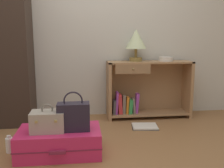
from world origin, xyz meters
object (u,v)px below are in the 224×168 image
object	(u,v)px
bowl	(166,59)
suitcase_large	(60,142)
table_lamp	(136,40)
open_book_on_floor	(145,126)
handbag	(74,116)
bookshelf	(145,90)
bottle	(9,145)
train_case	(48,121)

from	to	relation	value
bowl	suitcase_large	world-z (taller)	bowl
table_lamp	open_book_on_floor	bearing A→B (deg)	-86.26
bowl	handbag	distance (m)	1.65
bookshelf	bottle	size ratio (longest dim) A/B	6.77
table_lamp	handbag	size ratio (longest dim) A/B	1.16
table_lamp	bottle	distance (m)	1.97
bowl	bottle	world-z (taller)	bowl
bottle	open_book_on_floor	world-z (taller)	bottle
table_lamp	suitcase_large	distance (m)	1.69
train_case	bookshelf	bearing A→B (deg)	42.81
bookshelf	bowl	size ratio (longest dim) A/B	6.07
train_case	bottle	world-z (taller)	train_case
suitcase_large	bottle	xyz separation A→B (m)	(-0.47, 0.08, -0.04)
bookshelf	suitcase_large	bearing A→B (deg)	-135.54
handbag	open_book_on_floor	bearing A→B (deg)	37.86
bookshelf	suitcase_large	distance (m)	1.51
train_case	handbag	distance (m)	0.23
suitcase_large	bottle	bearing A→B (deg)	170.22
suitcase_large	bottle	world-z (taller)	suitcase_large
suitcase_large	handbag	distance (m)	0.29
bookshelf	suitcase_large	size ratio (longest dim) A/B	1.48
train_case	open_book_on_floor	world-z (taller)	train_case
table_lamp	bowl	xyz separation A→B (m)	(0.40, -0.05, -0.24)
bookshelf	table_lamp	world-z (taller)	table_lamp
suitcase_large	train_case	xyz separation A→B (m)	(-0.10, -0.03, 0.21)
suitcase_large	open_book_on_floor	size ratio (longest dim) A/B	2.20
bookshelf	bowl	bearing A→B (deg)	-6.75
table_lamp	bowl	world-z (taller)	table_lamp
open_book_on_floor	train_case	bearing A→B (deg)	-148.90
table_lamp	bookshelf	bearing A→B (deg)	-7.33
handbag	bowl	bearing A→B (deg)	41.05
handbag	open_book_on_floor	xyz separation A→B (m)	(0.83, 0.65, -0.36)
open_book_on_floor	bookshelf	bearing A→B (deg)	77.45
suitcase_large	open_book_on_floor	world-z (taller)	suitcase_large
table_lamp	open_book_on_floor	distance (m)	1.12
table_lamp	open_book_on_floor	size ratio (longest dim) A/B	1.21
bookshelf	train_case	distance (m)	1.58
train_case	open_book_on_floor	xyz separation A→B (m)	(1.06, 0.64, -0.32)
bookshelf	bowl	distance (m)	0.50
suitcase_large	table_lamp	bearing A→B (deg)	48.50
bookshelf	handbag	size ratio (longest dim) A/B	3.12
table_lamp	bowl	size ratio (longest dim) A/B	2.25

